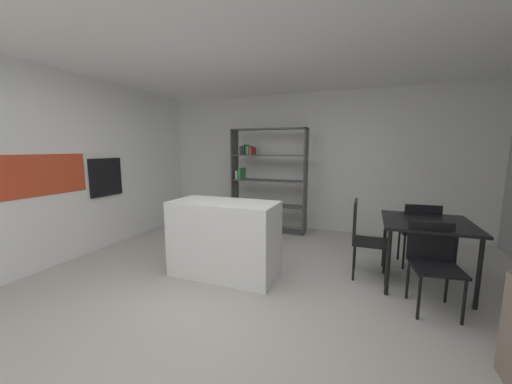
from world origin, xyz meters
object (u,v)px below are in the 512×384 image
Objects in this scene: dining_chair_far at (419,229)px; built_in_oven at (106,177)px; kitchen_island at (224,239)px; dining_chair_island_side at (362,233)px; dining_chair_near at (433,258)px; dining_table at (427,228)px; open_bookshelf at (265,177)px.

built_in_oven is at bearing 4.69° from dining_chair_far.
kitchen_island is 1.70m from dining_chair_island_side.
kitchen_island reaches higher than dining_chair_near.
dining_chair_island_side reaches higher than dining_chair_near.
dining_chair_island_side is (-0.67, 0.50, 0.04)m from dining_chair_near.
dining_chair_near is (4.52, -0.22, -0.62)m from built_in_oven.
built_in_oven is at bearing 172.32° from kitchen_island.
dining_chair_island_side is at bearing -179.94° from dining_table.
dining_chair_near is at bearing -91.40° from dining_table.
kitchen_island is 2.36m from dining_table.
dining_chair_island_side is (1.60, 0.59, 0.08)m from kitchen_island.
dining_chair_island_side is at bearing 135.93° from dining_chair_near.
open_bookshelf is 2.75m from dining_chair_far.
kitchen_island is 1.49× the size of dining_chair_far.
open_bookshelf is 2.22× the size of dining_chair_far.
dining_table is 1.00× the size of dining_chair_island_side.
dining_table is (4.53, 0.28, -0.45)m from built_in_oven.
kitchen_island is at bearing 109.73° from dining_chair_island_side.
dining_table is at bearing 3.57° from built_in_oven.
dining_chair_near is 0.84m from dining_chair_island_side.
kitchen_island reaches higher than dining_table.
dining_chair_far is at bearing 25.54° from kitchen_island.
dining_chair_near is (2.27, 0.09, 0.04)m from kitchen_island.
kitchen_island is 1.38× the size of dining_table.
dining_chair_far is (0.02, 1.01, 0.03)m from dining_chair_near.
kitchen_island is 0.67× the size of open_bookshelf.
kitchen_island is at bearing 174.75° from dining_chair_near.
open_bookshelf is 2.06× the size of dining_table.
dining_chair_far is (2.50, -1.04, -0.49)m from open_bookshelf.
dining_chair_far is 0.86m from dining_chair_island_side.
dining_chair_island_side is (-0.68, -0.00, -0.13)m from dining_table.
dining_chair_near is at bearing -127.05° from dining_chair_island_side.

